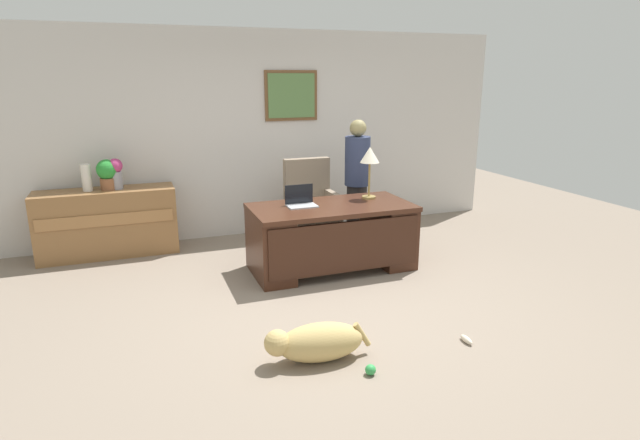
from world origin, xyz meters
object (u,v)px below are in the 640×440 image
Objects in this scene: vase_with_flowers at (116,172)px; vase_empty at (86,178)px; desk at (332,235)px; dog_lying at (316,342)px; person_standing at (357,181)px; laptop at (301,201)px; dog_toy_bone at (466,340)px; potted_plant at (107,173)px; credenza at (108,223)px; dog_toy_ball at (371,370)px; desk_lamp at (370,158)px; armchair at (311,207)px.

vase_empty is at bearing 180.00° from vase_with_flowers.
desk is 1.99m from dog_lying.
desk is at bearing -128.98° from person_standing.
laptop is 2.11× the size of dog_toy_bone.
vase_empty is at bearing 180.00° from potted_plant.
desk is 5.64× the size of vase_empty.
dog_lying is 2.08m from laptop.
credenza is at bearing 169.14° from person_standing.
dog_toy_bone is at bearing -7.72° from dog_lying.
potted_plant is 4.05m from dog_toy_ball.
desk is 0.98m from desk_lamp.
credenza is 3.23m from desk_lamp.
desk_lamp is at bearing 86.71° from dog_toy_bone.
desk is 4.94× the size of potted_plant.
dog_lying is at bearing -124.83° from desk_lamp.
desk is 2.74m from credenza.
laptop reaches higher than dog_toy_ball.
dog_toy_ball is (-0.54, -2.11, -0.36)m from desk.
dog_toy_bone is (0.73, -2.08, -0.77)m from laptop.
armchair is 1.29× the size of dog_lying.
desk is 2.21m from dog_toy_ball.
armchair is (0.09, 0.97, 0.09)m from desk.
vase_with_flowers is (-1.36, 3.19, 0.85)m from dog_lying.
desk is at bearing -31.41° from potted_plant.
armchair is at bearing -10.62° from vase_with_flowers.
armchair is 1.15m from desk_lamp.
dog_lying is 5.55× the size of dog_toy_bone.
potted_plant is (-2.39, 0.43, 0.52)m from armchair.
potted_plant reaches higher than dog_lying.
dog_toy_ball is at bearing -104.30° from desk.
vase_with_flowers is at bearing 115.38° from dog_toy_ball.
credenza is 1.00× the size of person_standing.
vase_with_flowers reaches higher than laptop.
desk is 2.03m from dog_toy_bone.
armchair reaches higher than desk.
laptop reaches higher than dog_lying.
desk_lamp reaches higher than dog_toy_bone.
dog_toy_bone is at bearing -78.19° from desk.
credenza is 2.43m from laptop.
desk_lamp is (1.38, 1.98, 1.05)m from dog_lying.
credenza is 3.54m from dog_lying.
dog_toy_bone is (2.71, -3.36, -0.98)m from potted_plant.
vase_with_flowers is (-2.87, 0.58, 0.19)m from person_standing.
armchair is 3.03× the size of potted_plant.
vase_empty is 3.94× the size of dog_toy_ball.
dog_toy_bone is at bearing -93.29° from desk_lamp.
dog_toy_ball is (1.67, -3.51, -0.97)m from vase_with_flowers.
armchair reaches higher than dog_toy_ball.
dog_toy_bone is (0.95, 0.16, -0.02)m from dog_toy_ball.
laptop is 2.36m from potted_plant.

